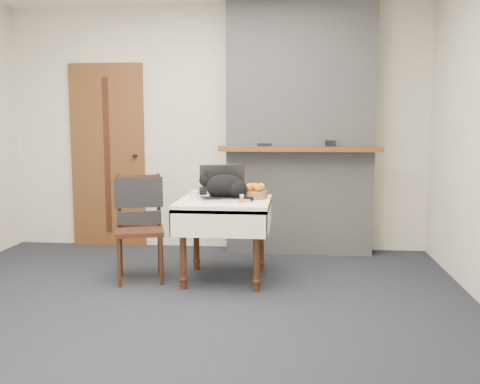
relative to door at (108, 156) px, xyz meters
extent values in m
plane|color=black|center=(1.20, -1.97, -1.00)|extent=(4.50, 4.50, 0.00)
cube|color=beige|center=(1.20, 0.03, 0.30)|extent=(4.50, 0.02, 2.60)
cube|color=brown|center=(0.00, 0.00, 0.00)|extent=(0.82, 0.05, 2.00)
cube|color=#37180F|center=(0.00, -0.03, 0.00)|extent=(0.06, 0.01, 1.70)
cylinder|color=black|center=(0.32, -0.04, 0.00)|extent=(0.04, 0.06, 0.04)
cube|color=gray|center=(2.10, -0.12, 0.30)|extent=(1.50, 0.30, 2.60)
cube|color=brown|center=(2.10, -0.36, 0.10)|extent=(1.62, 0.18, 0.05)
cube|color=black|center=(1.75, -0.36, 0.14)|extent=(0.14, 0.04, 0.03)
cube|color=black|center=(2.40, -0.36, 0.16)|extent=(0.10, 0.07, 0.06)
cylinder|color=#37180F|center=(1.15, -1.53, -0.68)|extent=(0.06, 0.06, 0.64)
sphere|color=#37180F|center=(1.15, -1.53, -0.92)|extent=(0.07, 0.07, 0.07)
cylinder|color=#37180F|center=(1.75, -1.53, -0.68)|extent=(0.06, 0.06, 0.64)
sphere|color=#37180F|center=(1.75, -1.53, -0.92)|extent=(0.07, 0.07, 0.07)
cylinder|color=#37180F|center=(1.15, -0.93, -0.68)|extent=(0.06, 0.06, 0.64)
sphere|color=#37180F|center=(1.15, -0.93, -0.92)|extent=(0.07, 0.07, 0.07)
cylinder|color=#37180F|center=(1.75, -0.93, -0.68)|extent=(0.06, 0.06, 0.64)
sphere|color=#37180F|center=(1.75, -0.93, -0.92)|extent=(0.07, 0.07, 0.07)
cube|color=white|center=(1.45, -1.23, -0.33)|extent=(0.78, 0.78, 0.06)
cube|color=white|center=(1.45, -1.61, -0.44)|extent=(0.78, 0.01, 0.22)
cube|color=white|center=(1.45, -0.84, -0.44)|extent=(0.78, 0.01, 0.22)
cube|color=white|center=(1.07, -1.23, -0.44)|extent=(0.01, 0.78, 0.22)
cube|color=white|center=(1.84, -1.23, -0.44)|extent=(0.01, 0.78, 0.22)
cube|color=#B7B7BC|center=(1.46, -1.26, -0.29)|extent=(0.45, 0.36, 0.02)
cube|color=black|center=(1.46, -1.26, -0.27)|extent=(0.37, 0.26, 0.00)
cube|color=black|center=(1.42, -1.10, -0.14)|extent=(0.40, 0.16, 0.27)
cube|color=#ACD4FC|center=(1.42, -1.10, -0.14)|extent=(0.37, 0.14, 0.24)
ellipsoid|color=black|center=(1.46, -1.19, -0.19)|extent=(0.37, 0.25, 0.22)
ellipsoid|color=black|center=(1.56, -1.21, -0.21)|extent=(0.20, 0.22, 0.18)
sphere|color=black|center=(1.29, -1.17, -0.14)|extent=(0.14, 0.14, 0.12)
ellipsoid|color=white|center=(1.25, -1.16, -0.17)|extent=(0.06, 0.07, 0.06)
ellipsoid|color=white|center=(1.32, -1.17, -0.23)|extent=(0.06, 0.08, 0.09)
cone|color=black|center=(1.29, -1.21, -0.08)|extent=(0.05, 0.05, 0.05)
cone|color=black|center=(1.30, -1.13, -0.08)|extent=(0.05, 0.05, 0.05)
cylinder|color=black|center=(1.62, -1.29, -0.27)|extent=(0.18, 0.12, 0.04)
sphere|color=white|center=(1.31, -1.21, -0.28)|extent=(0.04, 0.04, 0.04)
sphere|color=white|center=(1.32, -1.13, -0.28)|extent=(0.04, 0.04, 0.04)
cylinder|color=white|center=(1.19, -1.20, -0.26)|extent=(0.07, 0.07, 0.08)
cylinder|color=#A36314|center=(1.62, -1.38, -0.27)|extent=(0.03, 0.03, 0.06)
cylinder|color=silver|center=(1.62, -1.38, -0.24)|extent=(0.03, 0.03, 0.01)
cylinder|color=brown|center=(1.70, -1.11, -0.27)|extent=(0.23, 0.23, 0.07)
sphere|color=orange|center=(1.66, -1.13, -0.20)|extent=(0.07, 0.07, 0.07)
sphere|color=orange|center=(1.74, -1.14, -0.20)|extent=(0.07, 0.07, 0.07)
sphere|color=orange|center=(1.70, -1.06, -0.20)|extent=(0.07, 0.07, 0.07)
sphere|color=gold|center=(1.76, -1.08, -0.20)|extent=(0.07, 0.07, 0.07)
sphere|color=orange|center=(1.66, -1.07, -0.20)|extent=(0.07, 0.07, 0.07)
cube|color=black|center=(1.66, -1.19, -0.30)|extent=(0.11, 0.11, 0.01)
cube|color=#37180F|center=(0.73, -1.31, -0.57)|extent=(0.50, 0.50, 0.04)
cylinder|color=#37180F|center=(0.61, -1.53, -0.78)|extent=(0.03, 0.03, 0.43)
cylinder|color=#37180F|center=(0.94, -1.43, -0.78)|extent=(0.03, 0.03, 0.43)
cylinder|color=#37180F|center=(0.51, -1.20, -0.78)|extent=(0.03, 0.03, 0.43)
cylinder|color=#37180F|center=(0.85, -1.10, -0.78)|extent=(0.03, 0.03, 0.43)
cylinder|color=#37180F|center=(0.51, -1.20, -0.33)|extent=(0.03, 0.03, 0.48)
cylinder|color=#37180F|center=(0.85, -1.10, -0.33)|extent=(0.03, 0.03, 0.48)
cube|color=#37180F|center=(0.68, -1.15, -0.23)|extent=(0.34, 0.13, 0.27)
cube|color=black|center=(0.68, -1.16, -0.25)|extent=(0.42, 0.18, 0.27)
camera|label=1|loc=(2.04, -5.72, 0.34)|focal=40.00mm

